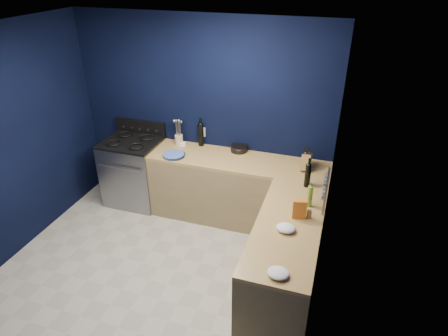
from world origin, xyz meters
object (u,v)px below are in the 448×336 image
at_px(gas_range, 135,172).
at_px(plate_stack, 174,155).
at_px(utensil_crock, 179,140).
at_px(knife_block, 306,162).
at_px(crouton_bag, 299,209).

bearing_deg(gas_range, plate_stack, -11.81).
distance_m(utensil_crock, knife_block, 1.76).
height_order(plate_stack, knife_block, knife_block).
bearing_deg(gas_range, knife_block, 0.93).
xyz_separation_m(gas_range, knife_block, (2.37, 0.04, 0.54)).
distance_m(utensil_crock, crouton_bag, 2.17).
height_order(gas_range, crouton_bag, crouton_bag).
relative_size(gas_range, knife_block, 4.68).
distance_m(plate_stack, crouton_bag, 1.93).
distance_m(gas_range, utensil_crock, 0.83).
distance_m(gas_range, knife_block, 2.44).
bearing_deg(knife_block, utensil_crock, 175.80).
xyz_separation_m(plate_stack, utensil_crock, (-0.08, 0.36, 0.05)).
relative_size(utensil_crock, crouton_bag, 0.69).
bearing_deg(crouton_bag, plate_stack, 141.10).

